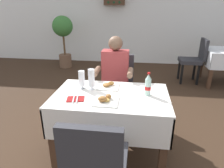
# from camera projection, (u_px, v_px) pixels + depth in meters

# --- Properties ---
(ground_plane) EXTENTS (11.00, 11.00, 0.00)m
(ground_plane) POSITION_uv_depth(u_px,v_px,m) (100.00, 149.00, 2.45)
(ground_plane) COLOR #382619
(back_wall) EXTENTS (11.00, 0.12, 2.96)m
(back_wall) POSITION_uv_depth(u_px,v_px,m) (126.00, 11.00, 5.66)
(back_wall) COLOR white
(back_wall) RESTS_ON ground
(main_dining_table) EXTENTS (1.21, 0.77, 0.76)m
(main_dining_table) POSITION_uv_depth(u_px,v_px,m) (111.00, 109.00, 2.18)
(main_dining_table) COLOR white
(main_dining_table) RESTS_ON ground
(chair_far_diner_seat) EXTENTS (0.44, 0.50, 0.97)m
(chair_far_diner_seat) POSITION_uv_depth(u_px,v_px,m) (118.00, 85.00, 2.91)
(chair_far_diner_seat) COLOR #2D2D33
(chair_far_diner_seat) RESTS_ON ground
(chair_near_camera_side) EXTENTS (0.44, 0.50, 0.97)m
(chair_near_camera_side) POSITION_uv_depth(u_px,v_px,m) (96.00, 163.00, 1.47)
(chair_near_camera_side) COLOR #2D2D33
(chair_near_camera_side) RESTS_ON ground
(seated_diner_far) EXTENTS (0.50, 0.46, 1.26)m
(seated_diner_far) POSITION_uv_depth(u_px,v_px,m) (115.00, 77.00, 2.76)
(seated_diner_far) COLOR #282D42
(seated_diner_far) RESTS_ON ground
(plate_near_camera) EXTENTS (0.24, 0.24, 0.07)m
(plate_near_camera) POSITION_uv_depth(u_px,v_px,m) (105.00, 100.00, 1.95)
(plate_near_camera) COLOR white
(plate_near_camera) RESTS_ON main_dining_table
(plate_far_diner) EXTENTS (0.24, 0.24, 0.06)m
(plate_far_diner) POSITION_uv_depth(u_px,v_px,m) (108.00, 86.00, 2.31)
(plate_far_diner) COLOR white
(plate_far_diner) RESTS_ON main_dining_table
(beer_glass_left) EXTENTS (0.07, 0.07, 0.21)m
(beer_glass_left) POSITION_uv_depth(u_px,v_px,m) (82.00, 80.00, 2.23)
(beer_glass_left) COLOR white
(beer_glass_left) RESTS_ON main_dining_table
(beer_glass_middle) EXTENTS (0.07, 0.07, 0.23)m
(beer_glass_middle) POSITION_uv_depth(u_px,v_px,m) (91.00, 79.00, 2.21)
(beer_glass_middle) COLOR white
(beer_glass_middle) RESTS_ON main_dining_table
(cola_bottle_primary) EXTENTS (0.06, 0.06, 0.25)m
(cola_bottle_primary) POSITION_uv_depth(u_px,v_px,m) (148.00, 85.00, 2.07)
(cola_bottle_primary) COLOR silver
(cola_bottle_primary) RESTS_ON main_dining_table
(napkin_cutlery_set) EXTENTS (0.19, 0.20, 0.01)m
(napkin_cutlery_set) POSITION_uv_depth(u_px,v_px,m) (75.00, 99.00, 2.01)
(napkin_cutlery_set) COLOR maroon
(napkin_cutlery_set) RESTS_ON main_dining_table
(background_chair_left) EXTENTS (0.50, 0.44, 0.97)m
(background_chair_left) POSITION_uv_depth(u_px,v_px,m) (194.00, 58.00, 4.38)
(background_chair_left) COLOR #2D2D33
(background_chair_left) RESTS_ON ground
(potted_plant_corner) EXTENTS (0.54, 0.54, 1.38)m
(potted_plant_corner) POSITION_uv_depth(u_px,v_px,m) (63.00, 34.00, 5.34)
(potted_plant_corner) COLOR brown
(potted_plant_corner) RESTS_ON ground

